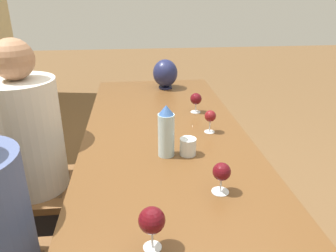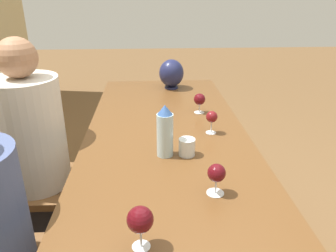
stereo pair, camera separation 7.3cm
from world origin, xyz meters
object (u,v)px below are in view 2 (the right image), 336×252
(water_bottle, at_px, (165,131))
(water_tumbler, at_px, (187,147))
(wine_glass_2, at_px, (140,220))
(wine_glass_3, at_px, (217,174))
(chair_far, at_px, (25,176))
(wine_glass_0, at_px, (200,100))
(vase, at_px, (171,73))
(person_far, at_px, (36,148))
(wine_glass_4, at_px, (212,117))

(water_bottle, distance_m, water_tumbler, 0.13)
(wine_glass_2, relative_size, wine_glass_3, 1.15)
(chair_far, bearing_deg, wine_glass_3, -120.18)
(wine_glass_0, bearing_deg, vase, 14.24)
(water_bottle, distance_m, person_far, 0.75)
(wine_glass_3, bearing_deg, chair_far, 59.82)
(vase, distance_m, wine_glass_3, 1.44)
(vase, bearing_deg, wine_glass_3, -176.91)
(water_tumbler, xyz_separation_m, vase, (1.12, 0.00, 0.08))
(vase, bearing_deg, wine_glass_2, 173.10)
(chair_far, bearing_deg, person_far, -90.00)
(wine_glass_3, distance_m, person_far, 1.05)
(water_tumbler, xyz_separation_m, wine_glass_0, (0.56, -0.14, 0.05))
(chair_far, bearing_deg, water_bottle, -106.51)
(wine_glass_2, relative_size, wine_glass_4, 1.15)
(wine_glass_2, distance_m, person_far, 1.03)
(water_bottle, distance_m, wine_glass_0, 0.61)
(wine_glass_0, distance_m, wine_glass_2, 1.21)
(vase, height_order, person_far, person_far)
(wine_glass_2, xyz_separation_m, wine_glass_3, (0.27, -0.28, -0.01))
(vase, relative_size, wine_glass_0, 1.79)
(vase, distance_m, wine_glass_4, 0.89)
(water_tumbler, bearing_deg, chair_far, 75.01)
(water_bottle, xyz_separation_m, water_tumbler, (-0.01, -0.10, -0.08))
(water_bottle, height_order, wine_glass_3, water_bottle)
(wine_glass_3, distance_m, chair_far, 1.16)
(wine_glass_2, xyz_separation_m, person_far, (0.83, 0.59, -0.17))
(wine_glass_4, bearing_deg, vase, 10.52)
(vase, height_order, chair_far, vase)
(water_bottle, bearing_deg, chair_far, 73.49)
(wine_glass_0, bearing_deg, person_far, 109.06)
(wine_glass_3, height_order, chair_far, chair_far)
(wine_glass_0, height_order, person_far, person_far)
(wine_glass_0, relative_size, person_far, 0.10)
(vase, distance_m, wine_glass_2, 1.72)
(wine_glass_0, distance_m, person_far, 1.00)
(water_tumbler, bearing_deg, water_bottle, 86.99)
(water_bottle, distance_m, chair_far, 0.89)
(wine_glass_3, xyz_separation_m, wine_glass_4, (0.57, -0.08, 0.00))
(wine_glass_3, xyz_separation_m, person_far, (0.56, 0.88, -0.15))
(chair_far, height_order, person_far, person_far)
(wine_glass_4, distance_m, chair_far, 1.10)
(wine_glass_3, relative_size, chair_far, 0.14)
(person_far, bearing_deg, water_bottle, -108.45)
(person_far, bearing_deg, wine_glass_3, -122.60)
(chair_far, bearing_deg, wine_glass_0, -72.45)
(wine_glass_0, bearing_deg, wine_glass_2, 163.21)
(wine_glass_3, bearing_deg, wine_glass_4, -8.42)
(water_tumbler, height_order, wine_glass_2, wine_glass_2)
(wine_glass_4, bearing_deg, water_tumbler, 146.69)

